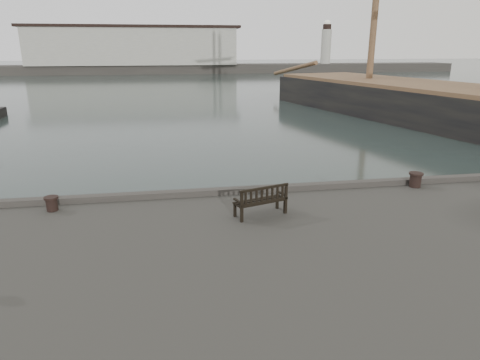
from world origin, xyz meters
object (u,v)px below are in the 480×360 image
at_px(bench, 261,206).
at_px(tall_ship_main, 480,119).
at_px(bollard_left, 52,204).
at_px(bollard_right, 415,180).

relative_size(bench, tall_ship_main, 0.03).
bearing_deg(bollard_left, bench, -13.18).
xyz_separation_m(bench, tall_ship_main, (20.54, 17.55, -0.99)).
distance_m(bench, bollard_right, 5.75).
distance_m(bollard_left, tall_ship_main, 30.86).
relative_size(bollard_right, tall_ship_main, 0.01).
relative_size(bench, bollard_left, 3.79).
xyz_separation_m(bench, bollard_left, (-5.70, 1.33, -0.06)).
bearing_deg(bollard_right, tall_ship_main, 46.79).
relative_size(bench, bollard_right, 3.24).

